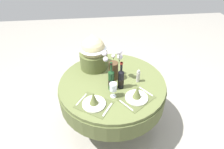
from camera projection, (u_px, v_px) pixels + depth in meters
ground at (112, 121)px, 2.66m from camera, size 8.00×8.00×0.00m
dining_table at (112, 91)px, 2.31m from camera, size 1.27×1.27×0.73m
place_setting_left at (94, 101)px, 1.90m from camera, size 0.43×0.40×0.16m
place_setting_right at (137, 95)px, 1.97m from camera, size 0.43×0.41×0.16m
flower_vase at (113, 66)px, 2.17m from camera, size 0.23×0.15×0.41m
wine_bottle_left at (111, 80)px, 2.04m from camera, size 0.07×0.07×0.35m
wine_bottle_right at (121, 79)px, 2.07m from camera, size 0.07×0.07×0.34m
wine_glass_left at (113, 87)px, 1.95m from camera, size 0.08×0.08×0.18m
pepper_mill at (138, 76)px, 2.18m from camera, size 0.04×0.04×0.16m
gift_tub_back_left at (93, 51)px, 2.32m from camera, size 0.35×0.35×0.46m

